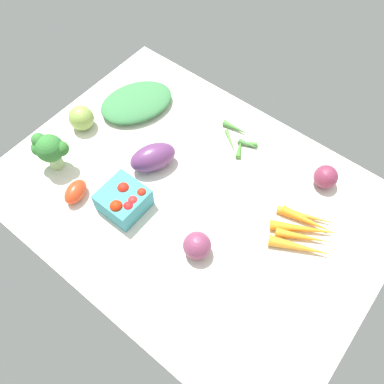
{
  "coord_description": "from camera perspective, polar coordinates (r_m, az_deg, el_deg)",
  "views": [
    {
      "loc": [
        -35.03,
        44.01,
        96.37
      ],
      "look_at": [
        0.0,
        0.0,
        4.0
      ],
      "focal_mm": 37.31,
      "sensor_mm": 36.0,
      "label": 1
    }
  ],
  "objects": [
    {
      "name": "eggplant",
      "position": [
        1.13,
        -5.61,
        4.95
      ],
      "size": [
        12.75,
        15.34,
        7.59
      ],
      "primitive_type": "ellipsoid",
      "rotation": [
        0.0,
        0.0,
        4.25
      ],
      "color": "#623265",
      "rests_on": "tablecloth"
    },
    {
      "name": "leafy_greens_clump",
      "position": [
        1.3,
        -7.93,
        12.61
      ],
      "size": [
        24.17,
        27.8,
        4.24
      ],
      "primitive_type": "ellipsoid",
      "rotation": [
        0.0,
        0.0,
        1.17
      ],
      "color": "#397944",
      "rests_on": "tablecloth"
    },
    {
      "name": "okra_pile",
      "position": [
        1.21,
        6.91,
        7.47
      ],
      "size": [
        14.73,
        10.32,
        1.89
      ],
      "color": "#407F31",
      "rests_on": "tablecloth"
    },
    {
      "name": "red_onion_center",
      "position": [
        1.15,
        18.57,
        2.06
      ],
      "size": [
        6.57,
        6.57,
        6.57
      ],
      "primitive_type": "sphere",
      "color": "#7A2C45",
      "rests_on": "tablecloth"
    },
    {
      "name": "tablecloth",
      "position": [
        1.11,
        0.0,
        -0.81
      ],
      "size": [
        104.0,
        76.0,
        2.0
      ],
      "primitive_type": "cube",
      "color": "silver",
      "rests_on": "ground"
    },
    {
      "name": "berry_basket",
      "position": [
        1.06,
        -9.71,
        -1.14
      ],
      "size": [
        11.29,
        11.29,
        8.04
      ],
      "color": "teal",
      "rests_on": "tablecloth"
    },
    {
      "name": "red_onion_near_basket",
      "position": [
        0.99,
        0.73,
        -7.66
      ],
      "size": [
        7.1,
        7.1,
        7.1
      ],
      "primitive_type": "sphere",
      "color": "#7D3655",
      "rests_on": "tablecloth"
    },
    {
      "name": "heirloom_tomato_green",
      "position": [
        1.26,
        -15.54,
        10.15
      ],
      "size": [
        7.53,
        7.53,
        7.53
      ],
      "primitive_type": "sphere",
      "color": "#86A348",
      "rests_on": "tablecloth"
    },
    {
      "name": "carrot_bunch",
      "position": [
        1.07,
        15.75,
        -5.46
      ],
      "size": [
        19.03,
        17.68,
        2.89
      ],
      "color": "orange",
      "rests_on": "tablecloth"
    },
    {
      "name": "broccoli_head",
      "position": [
        1.16,
        -19.76,
        5.86
      ],
      "size": [
        9.65,
        7.94,
        12.02
      ],
      "color": "#96BF7C",
      "rests_on": "tablecloth"
    },
    {
      "name": "roma_tomato",
      "position": [
        1.12,
        -16.31,
        0.03
      ],
      "size": [
        6.51,
        8.7,
        4.84
      ],
      "primitive_type": "ellipsoid",
      "rotation": [
        0.0,
        0.0,
        4.94
      ],
      "color": "red",
      "rests_on": "tablecloth"
    }
  ]
}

